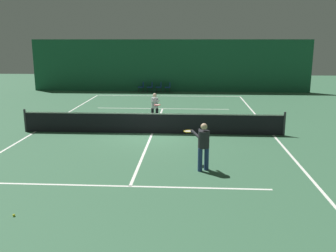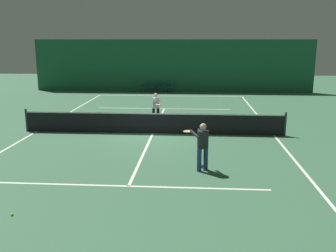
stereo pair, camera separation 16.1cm
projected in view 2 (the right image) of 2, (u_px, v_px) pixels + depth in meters
The scene contains 16 objects.
ground_plane at pixel (153, 133), 17.21m from camera, with size 60.00×60.00×0.00m, color #386647.
backdrop_curtain at pixel (172, 66), 30.83m from camera, with size 23.00×0.12×4.25m.
court_line_baseline_far at pixel (170, 96), 28.78m from camera, with size 11.00×0.10×0.00m.
court_line_service_far at pixel (164, 109), 23.43m from camera, with size 8.25×0.10×0.00m.
court_line_service_near at pixel (129, 186), 10.99m from camera, with size 8.25×0.10×0.00m.
court_line_sideline_left at pixel (37, 131), 17.59m from camera, with size 0.10×23.80×0.00m.
court_line_sideline_right at pixel (274, 135), 16.82m from camera, with size 0.10×23.80×0.00m.
court_line_centre at pixel (153, 133), 17.21m from camera, with size 0.10×12.80×0.00m.
tennis_net at pixel (153, 123), 17.09m from camera, with size 12.00×0.10×1.07m.
player_near at pixel (202, 143), 12.13m from camera, with size 0.98×1.31×1.59m.
player_far at pixel (156, 105), 19.36m from camera, with size 0.62×1.33×1.52m.
courtside_chair_0 at pixel (144, 86), 30.83m from camera, with size 0.44×0.44×0.84m.
courtside_chair_1 at pixel (153, 86), 30.78m from camera, with size 0.44×0.44×0.84m.
courtside_chair_2 at pixel (162, 86), 30.73m from camera, with size 0.44×0.44×0.84m.
courtside_chair_3 at pixel (171, 86), 30.67m from camera, with size 0.44×0.44×0.84m.
tennis_ball at pixel (12, 214), 9.13m from camera, with size 0.07×0.07×0.07m.
Camera 2 is at (1.90, -16.60, 4.19)m, focal length 40.00 mm.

